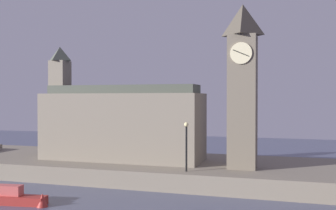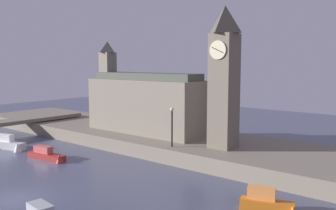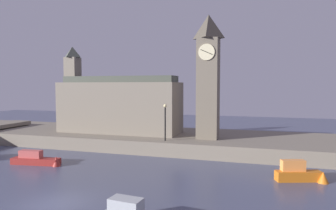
{
  "view_description": "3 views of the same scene",
  "coord_description": "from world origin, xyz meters",
  "px_view_note": "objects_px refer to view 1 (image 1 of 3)",
  "views": [
    {
      "loc": [
        10.06,
        -14.87,
        7.31
      ],
      "look_at": [
        0.33,
        16.87,
        6.78
      ],
      "focal_mm": 41.83,
      "sensor_mm": 36.0,
      "label": 1
    },
    {
      "loc": [
        24.87,
        -12.63,
        9.84
      ],
      "look_at": [
        -0.15,
        17.72,
        5.28
      ],
      "focal_mm": 39.35,
      "sensor_mm": 36.0,
      "label": 2
    },
    {
      "loc": [
        12.27,
        -15.95,
        7.42
      ],
      "look_at": [
        2.06,
        17.25,
        5.22
      ],
      "focal_mm": 32.99,
      "sensor_mm": 36.0,
      "label": 3
    }
  ],
  "objects_px": {
    "boat_dinghy_red": "(18,198)",
    "clock_tower": "(243,84)",
    "streetlamp": "(186,141)",
    "parliament_hall": "(119,123)"
  },
  "relations": [
    {
      "from": "boat_dinghy_red",
      "to": "clock_tower",
      "type": "bearing_deg",
      "value": 36.43
    },
    {
      "from": "clock_tower",
      "to": "boat_dinghy_red",
      "type": "bearing_deg",
      "value": -143.57
    },
    {
      "from": "clock_tower",
      "to": "boat_dinghy_red",
      "type": "height_order",
      "value": "clock_tower"
    },
    {
      "from": "streetlamp",
      "to": "boat_dinghy_red",
      "type": "height_order",
      "value": "streetlamp"
    },
    {
      "from": "streetlamp",
      "to": "parliament_hall",
      "type": "bearing_deg",
      "value": 151.18
    },
    {
      "from": "clock_tower",
      "to": "streetlamp",
      "type": "distance_m",
      "value": 6.83
    },
    {
      "from": "streetlamp",
      "to": "boat_dinghy_red",
      "type": "bearing_deg",
      "value": -143.13
    },
    {
      "from": "clock_tower",
      "to": "parliament_hall",
      "type": "xyz_separation_m",
      "value": [
        -11.88,
        1.37,
        -3.56
      ]
    },
    {
      "from": "clock_tower",
      "to": "parliament_hall",
      "type": "distance_m",
      "value": 12.48
    },
    {
      "from": "boat_dinghy_red",
      "to": "streetlamp",
      "type": "bearing_deg",
      "value": 36.87
    }
  ]
}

